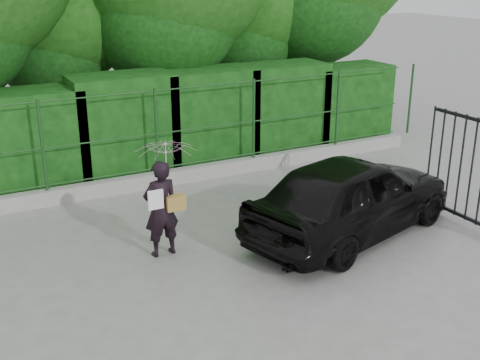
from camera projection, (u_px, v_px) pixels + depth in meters
name	position (u px, v px, depth m)	size (l,w,h in m)	color
ground	(240.00, 283.00, 8.92)	(80.00, 80.00, 0.00)	gray
kerb	(141.00, 182.00, 12.62)	(14.00, 0.25, 0.30)	#9E9E99
fence	(148.00, 133.00, 12.36)	(14.13, 0.06, 1.80)	#19411A
hedge	(126.00, 129.00, 13.17)	(14.20, 1.20, 2.26)	black
woman	(165.00, 180.00, 9.47)	(0.96, 0.98, 1.89)	black
car	(351.00, 195.00, 10.31)	(1.71, 4.24, 1.45)	black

